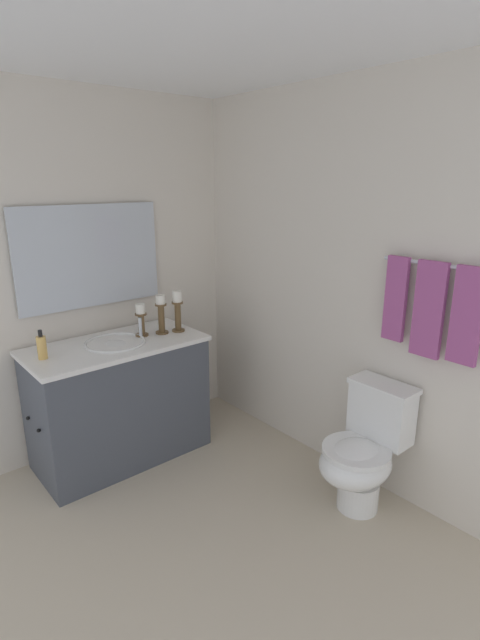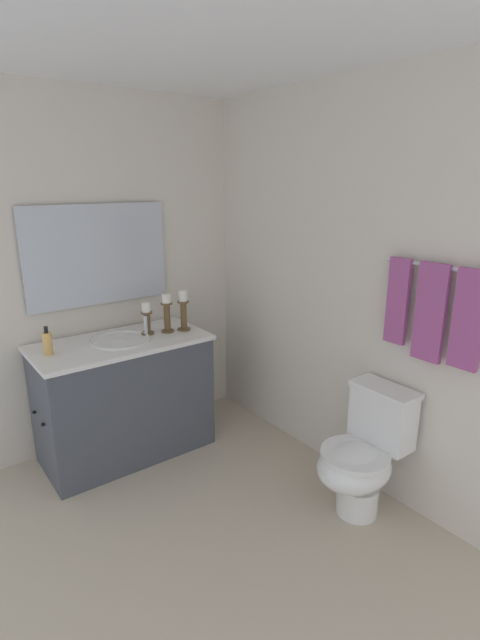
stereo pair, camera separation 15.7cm
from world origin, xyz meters
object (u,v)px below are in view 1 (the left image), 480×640
Objects in this scene: candle_holder_tall at (178,310)px; towel_bar at (436,264)px; candle_holder_short at (161,313)px; towel_center at (429,310)px; toilet at (363,452)px; candle_holder_mid at (141,319)px; towel_near_vanity at (396,299)px; soap_bottle at (42,347)px; sink_basin at (116,348)px; towel_near_corner at (467,316)px; mirror at (90,256)px; vanity_cabinet at (120,401)px.

towel_bar reaches higher than candle_holder_tall.
candle_holder_short is 0.53× the size of towel_center.
towel_center is (1.58, 0.67, 0.24)m from candle_holder_short.
toilet is (1.36, 0.35, -0.62)m from candle_holder_tall.
candle_holder_mid is (-0.04, -0.13, -0.03)m from candle_holder_short.
towel_bar is 0.29m from towel_near_vanity.
towel_near_vanity reaches higher than candle_holder_tall.
candle_holder_tall reaches higher than toilet.
towel_bar is (1.62, 1.49, 0.54)m from soap_bottle.
candle_holder_tall is at bearing 83.58° from sink_basin.
towel_near_corner is (1.82, 0.80, 0.27)m from candle_holder_mid.
candle_holder_short is at bearing 87.17° from soap_bottle.
towel_center reaches higher than candle_holder_tall.
towel_near_corner reaches higher than candle_holder_tall.
towel_bar reaches higher than toilet.
sink_basin is 1.94m from towel_center.
mirror is 2.15m from towel_bar.
towel_near_vanity reaches higher than sink_basin.
candle_holder_mid is (-0.08, -0.25, -0.04)m from candle_holder_tall.
vanity_cabinet is 2.17m from towel_bar.
towel_near_corner is (1.80, 1.02, 0.81)m from vanity_cabinet.
sink_basin is 0.54× the size of toilet.
toilet is at bearing 14.49° from candle_holder_tall.
vanity_cabinet is 4.22× the size of candle_holder_short.
vanity_cabinet is at bearing 87.38° from soap_bottle.
towel_near_corner reaches higher than candle_holder_mid.
candle_holder_short reaches higher than candle_holder_mid.
mirror is at bearing -130.77° from candle_holder_short.
soap_bottle is (0.00, -0.67, -0.04)m from candle_holder_mid.
soap_bottle is 0.30× the size of towel_bar.
vanity_cabinet is 5.15× the size of candle_holder_mid.
towel_near_corner is at bearing 29.46° from vanity_cabinet.
candle_holder_tall is at bearing 85.48° from soap_bottle.
mirror is 5.53× the size of soap_bottle.
towel_near_vanity is at bearing 25.82° from candle_holder_short.
toilet is (1.43, 1.27, -0.54)m from soap_bottle.
vanity_cabinet is 2.06m from towel_center.
towel_near_vanity is at bearing 35.91° from vanity_cabinet.
mirror is at bearing -140.42° from candle_holder_mid.
toilet is at bearing 18.48° from candle_holder_short.
towel_center is at bearing 32.40° from vanity_cabinet.
candle_holder_short is at bearing -159.38° from towel_near_corner.
sink_basin is at bearing -93.13° from candle_holder_short.
vanity_cabinet is 2.46× the size of towel_near_vanity.
towel_center is (1.63, 0.80, 0.27)m from candle_holder_mid.
towel_bar reaches higher than vanity_cabinet.
mirror reaches higher than sink_basin.
vanity_cabinet is 1.17× the size of mirror.
toilet is 1.26× the size of towel_bar.
towel_near_vanity reaches higher than vanity_cabinet.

